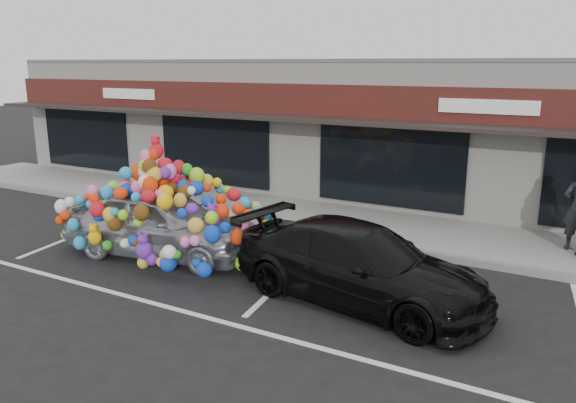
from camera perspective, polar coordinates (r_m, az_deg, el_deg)
The scene contains 9 objects.
ground at distance 12.95m, azimuth -11.09°, elevation -5.26°, with size 90.00×90.00×0.00m, color black.
shop_building at distance 19.54m, azimuth 4.89°, elevation 7.89°, with size 24.00×7.20×4.31m.
sidewalk at distance 16.04m, azimuth -1.87°, elevation -0.99°, with size 26.00×3.00×0.15m, color gray.
kerb at distance 14.82m, azimuth -4.87°, elevation -2.29°, with size 26.00×0.18×0.16m, color slate.
parking_stripe_left at distance 15.27m, azimuth -19.84°, elevation -2.87°, with size 0.12×4.40×0.01m, color silver.
parking_stripe_mid at distance 11.59m, azimuth 0.29°, elevation -7.29°, with size 0.12×4.40×0.01m, color silver.
lane_line at distance 10.11m, azimuth -10.80°, elevation -10.84°, with size 14.00×0.12×0.01m, color silver.
toy_car at distance 12.70m, azimuth -12.79°, elevation -1.36°, with size 3.18×4.93×2.73m.
black_sedan at distance 10.15m, azimuth 7.25°, elevation -6.36°, with size 4.81×1.96×1.40m, color black.
Camera 1 is at (8.03, -9.25, 4.20)m, focal length 35.00 mm.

